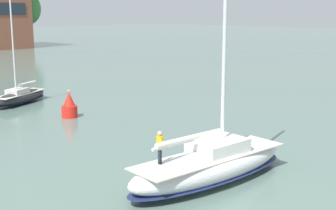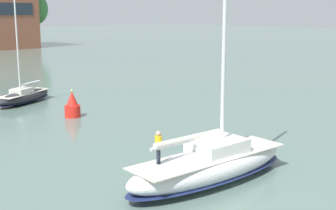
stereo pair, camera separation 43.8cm
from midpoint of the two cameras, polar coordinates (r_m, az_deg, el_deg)
ground_plane at (r=24.77m, az=4.66°, el=-9.24°), size 400.00×400.00×0.00m
tree_shore_center at (r=118.13m, az=-16.86°, el=11.18°), size 6.21×6.21×12.79m
sailboat_main at (r=24.45m, az=4.74°, el=-7.08°), size 10.78×4.15×14.44m
sailboat_moored_mid_channel at (r=46.63m, az=-17.84°, el=0.99°), size 7.32×4.59×9.78m
channel_buoy at (r=39.49m, az=-12.25°, el=-0.16°), size 1.30×1.30×2.32m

